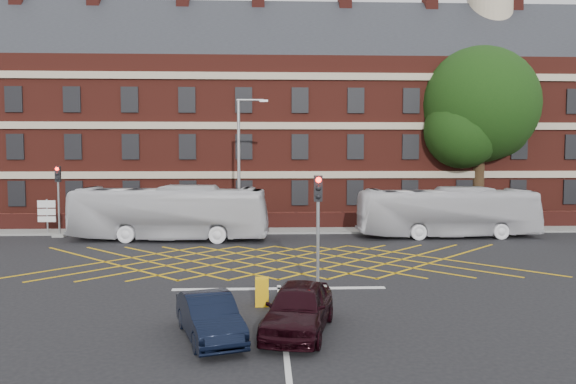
{
  "coord_description": "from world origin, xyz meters",
  "views": [
    {
      "loc": [
        -0.54,
        -24.23,
        5.13
      ],
      "look_at": [
        0.54,
        1.5,
        3.29
      ],
      "focal_mm": 35.0,
      "sensor_mm": 36.0,
      "label": 1
    }
  ],
  "objects_px": {
    "car_maroon": "(298,308)",
    "utility_cabinet": "(262,292)",
    "deciduous_tree": "(479,113)",
    "traffic_light_near": "(318,244)",
    "direction_signs": "(47,212)",
    "bus_left": "(170,213)",
    "street_lamp": "(240,191)",
    "car_navy": "(210,317)",
    "bus_right": "(447,212)",
    "traffic_light_far": "(59,208)"
  },
  "relations": [
    {
      "from": "car_maroon",
      "to": "utility_cabinet",
      "type": "height_order",
      "value": "car_maroon"
    },
    {
      "from": "traffic_light_far",
      "to": "car_maroon",
      "type": "bearing_deg",
      "value": -54.32
    },
    {
      "from": "direction_signs",
      "to": "bus_left",
      "type": "bearing_deg",
      "value": -18.21
    },
    {
      "from": "car_navy",
      "to": "deciduous_tree",
      "type": "distance_m",
      "value": 31.25
    },
    {
      "from": "traffic_light_near",
      "to": "traffic_light_far",
      "type": "bearing_deg",
      "value": 135.98
    },
    {
      "from": "bus_left",
      "to": "street_lamp",
      "type": "relative_size",
      "value": 1.38
    },
    {
      "from": "deciduous_tree",
      "to": "utility_cabinet",
      "type": "bearing_deg",
      "value": -125.58
    },
    {
      "from": "traffic_light_far",
      "to": "bus_right",
      "type": "bearing_deg",
      "value": -2.64
    },
    {
      "from": "deciduous_tree",
      "to": "direction_signs",
      "type": "xyz_separation_m",
      "value": [
        -29.12,
        -4.97,
        -6.59
      ]
    },
    {
      "from": "deciduous_tree",
      "to": "car_navy",
      "type": "bearing_deg",
      "value": -124.18
    },
    {
      "from": "bus_right",
      "to": "traffic_light_near",
      "type": "distance_m",
      "value": 15.7
    },
    {
      "from": "bus_right",
      "to": "deciduous_tree",
      "type": "xyz_separation_m",
      "value": [
        4.53,
        7.15,
        6.46
      ]
    },
    {
      "from": "deciduous_tree",
      "to": "utility_cabinet",
      "type": "xyz_separation_m",
      "value": [
        -15.64,
        -21.86,
        -7.5
      ]
    },
    {
      "from": "bus_left",
      "to": "direction_signs",
      "type": "height_order",
      "value": "bus_left"
    },
    {
      "from": "car_navy",
      "to": "direction_signs",
      "type": "xyz_separation_m",
      "value": [
        -12.06,
        20.16,
        0.77
      ]
    },
    {
      "from": "traffic_light_near",
      "to": "direction_signs",
      "type": "bearing_deg",
      "value": 136.01
    },
    {
      "from": "car_navy",
      "to": "direction_signs",
      "type": "relative_size",
      "value": 1.68
    },
    {
      "from": "bus_left",
      "to": "street_lamp",
      "type": "xyz_separation_m",
      "value": [
        4.06,
        0.95,
        1.21
      ]
    },
    {
      "from": "car_maroon",
      "to": "deciduous_tree",
      "type": "height_order",
      "value": "deciduous_tree"
    },
    {
      "from": "car_maroon",
      "to": "traffic_light_near",
      "type": "relative_size",
      "value": 0.97
    },
    {
      "from": "car_maroon",
      "to": "bus_right",
      "type": "bearing_deg",
      "value": 73.83
    },
    {
      "from": "bus_right",
      "to": "street_lamp",
      "type": "relative_size",
      "value": 1.3
    },
    {
      "from": "bus_right",
      "to": "bus_left",
      "type": "bearing_deg",
      "value": 90.45
    },
    {
      "from": "bus_right",
      "to": "car_navy",
      "type": "bearing_deg",
      "value": 143.95
    },
    {
      "from": "bus_right",
      "to": "traffic_light_far",
      "type": "distance_m",
      "value": 23.47
    },
    {
      "from": "direction_signs",
      "to": "utility_cabinet",
      "type": "relative_size",
      "value": 2.35
    },
    {
      "from": "deciduous_tree",
      "to": "direction_signs",
      "type": "height_order",
      "value": "deciduous_tree"
    },
    {
      "from": "utility_cabinet",
      "to": "car_navy",
      "type": "bearing_deg",
      "value": -113.56
    },
    {
      "from": "bus_left",
      "to": "bus_right",
      "type": "relative_size",
      "value": 1.06
    },
    {
      "from": "traffic_light_far",
      "to": "street_lamp",
      "type": "relative_size",
      "value": 0.52
    },
    {
      "from": "deciduous_tree",
      "to": "traffic_light_near",
      "type": "xyz_separation_m",
      "value": [
        -13.59,
        -19.96,
        -6.2
      ]
    },
    {
      "from": "traffic_light_near",
      "to": "bus_right",
      "type": "bearing_deg",
      "value": 54.75
    },
    {
      "from": "traffic_light_far",
      "to": "utility_cabinet",
      "type": "bearing_deg",
      "value": -52.03
    },
    {
      "from": "street_lamp",
      "to": "utility_cabinet",
      "type": "bearing_deg",
      "value": -84.85
    },
    {
      "from": "traffic_light_near",
      "to": "traffic_light_far",
      "type": "xyz_separation_m",
      "value": [
        -14.38,
        13.9,
        0.0
      ]
    },
    {
      "from": "traffic_light_near",
      "to": "street_lamp",
      "type": "relative_size",
      "value": 0.52
    },
    {
      "from": "deciduous_tree",
      "to": "traffic_light_near",
      "type": "height_order",
      "value": "deciduous_tree"
    },
    {
      "from": "traffic_light_near",
      "to": "utility_cabinet",
      "type": "relative_size",
      "value": 4.56
    },
    {
      "from": "bus_right",
      "to": "car_maroon",
      "type": "relative_size",
      "value": 2.59
    },
    {
      "from": "utility_cabinet",
      "to": "car_maroon",
      "type": "bearing_deg",
      "value": -69.7
    },
    {
      "from": "utility_cabinet",
      "to": "deciduous_tree",
      "type": "bearing_deg",
      "value": 54.42
    },
    {
      "from": "traffic_light_far",
      "to": "direction_signs",
      "type": "bearing_deg",
      "value": 136.32
    },
    {
      "from": "car_navy",
      "to": "car_maroon",
      "type": "relative_size",
      "value": 0.89
    },
    {
      "from": "car_navy",
      "to": "car_maroon",
      "type": "height_order",
      "value": "car_maroon"
    },
    {
      "from": "car_navy",
      "to": "street_lamp",
      "type": "distance_m",
      "value": 18.59
    },
    {
      "from": "car_navy",
      "to": "traffic_light_far",
      "type": "bearing_deg",
      "value": 102.07
    },
    {
      "from": "traffic_light_near",
      "to": "street_lamp",
      "type": "bearing_deg",
      "value": 104.44
    },
    {
      "from": "bus_left",
      "to": "utility_cabinet",
      "type": "relative_size",
      "value": 12.16
    },
    {
      "from": "bus_left",
      "to": "deciduous_tree",
      "type": "bearing_deg",
      "value": -64.88
    },
    {
      "from": "bus_right",
      "to": "utility_cabinet",
      "type": "bearing_deg",
      "value": 141.78
    }
  ]
}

